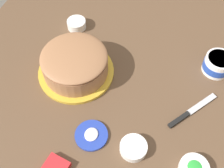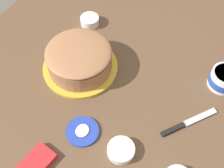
% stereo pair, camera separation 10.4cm
% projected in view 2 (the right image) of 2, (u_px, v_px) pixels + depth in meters
% --- Properties ---
extents(ground_plane, '(1.54, 1.54, 0.00)m').
position_uv_depth(ground_plane, '(130.00, 101.00, 1.10)').
color(ground_plane, brown).
extents(frosted_cake, '(0.31, 0.31, 0.12)m').
position_uv_depth(frosted_cake, '(79.00, 60.00, 1.14)').
color(frosted_cake, gold).
rests_on(frosted_cake, ground_plane).
extents(frosting_tub, '(0.11, 0.11, 0.08)m').
position_uv_depth(frosting_tub, '(224.00, 79.00, 1.11)').
color(frosting_tub, white).
rests_on(frosting_tub, ground_plane).
extents(frosting_tub_lid, '(0.12, 0.12, 0.02)m').
position_uv_depth(frosting_tub_lid, '(83.00, 131.00, 1.02)').
color(frosting_tub_lid, '#233DAD').
rests_on(frosting_tub_lid, ground_plane).
extents(spreading_knife, '(0.20, 0.15, 0.01)m').
position_uv_depth(spreading_knife, '(184.00, 124.00, 1.04)').
color(spreading_knife, silver).
rests_on(spreading_knife, ground_plane).
extents(sprinkle_bowl_rainbow, '(0.09, 0.09, 0.04)m').
position_uv_depth(sprinkle_bowl_rainbow, '(90.00, 21.00, 1.32)').
color(sprinkle_bowl_rainbow, white).
rests_on(sprinkle_bowl_rainbow, ground_plane).
extents(sprinkle_bowl_blue, '(0.10, 0.10, 0.03)m').
position_uv_depth(sprinkle_bowl_blue, '(121.00, 150.00, 0.97)').
color(sprinkle_bowl_blue, white).
rests_on(sprinkle_bowl_blue, ground_plane).
extents(candy_box_lower, '(0.15, 0.10, 0.02)m').
position_uv_depth(candy_box_lower, '(34.00, 165.00, 0.95)').
color(candy_box_lower, red).
rests_on(candy_box_lower, ground_plane).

